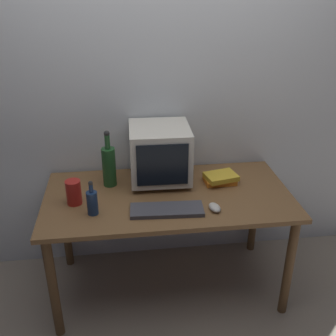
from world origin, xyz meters
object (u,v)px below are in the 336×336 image
computer_mouse (215,208)px  bottle_short (92,202)px  bottle_tall (109,165)px  metal_canister (74,192)px  keyboard (167,210)px  crt_monitor (160,153)px  book_stack (220,178)px

computer_mouse → bottle_short: size_ratio=0.48×
bottle_tall → metal_canister: bearing=-135.0°
keyboard → bottle_short: 0.43m
crt_monitor → computer_mouse: (0.27, -0.41, -0.17)m
computer_mouse → bottle_short: 0.70m
crt_monitor → book_stack: bearing=-13.0°
crt_monitor → book_stack: size_ratio=1.76×
crt_monitor → bottle_tall: size_ratio=1.06×
crt_monitor → keyboard: 0.43m
bottle_tall → book_stack: 0.72m
keyboard → bottle_short: bearing=178.7°
bottle_tall → computer_mouse: bearing=-33.0°
bottle_tall → metal_canister: (-0.21, -0.21, -0.07)m
bottle_tall → bottle_short: (-0.10, -0.34, -0.06)m
crt_monitor → keyboard: (-0.00, -0.40, -0.18)m
keyboard → metal_canister: size_ratio=2.80×
book_stack → crt_monitor: bearing=167.0°
computer_mouse → metal_canister: metal_canister is taller
computer_mouse → metal_canister: (-0.81, 0.18, 0.06)m
bottle_short → bottle_tall: bearing=74.2°
computer_mouse → metal_canister: size_ratio=0.67×
computer_mouse → bottle_tall: (-0.60, 0.39, 0.12)m
bottle_tall → keyboard: bearing=-48.8°
bottle_short → metal_canister: size_ratio=1.40×
keyboard → bottle_tall: bottle_tall is taller
crt_monitor → metal_canister: 0.60m
bottle_tall → metal_canister: size_ratio=2.49×
book_stack → keyboard: bearing=-141.9°
computer_mouse → bottle_tall: size_ratio=0.27×
bottle_tall → book_stack: bearing=-5.1°
computer_mouse → crt_monitor: bearing=111.5°
keyboard → bottle_short: (-0.42, 0.03, 0.07)m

